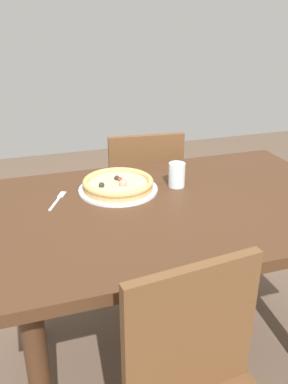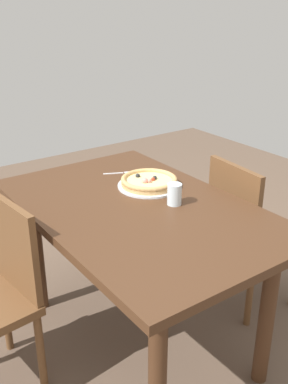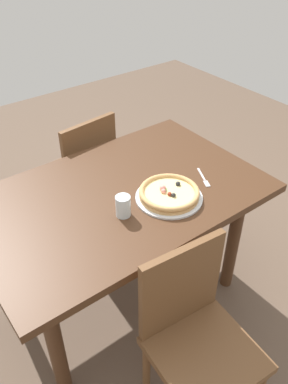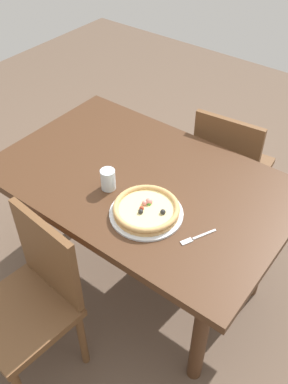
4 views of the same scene
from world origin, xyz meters
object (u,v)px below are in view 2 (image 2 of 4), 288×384
plate (149,186)px  pizza (149,181)px  drinking_glass (174,194)px  chair_far (247,230)px  dining_table (139,226)px  fork (121,173)px

plate → pizza: (-0.00, -0.00, 0.03)m
drinking_glass → chair_far: bearing=88.7°
chair_far → drinking_glass: size_ratio=8.67×
drinking_glass → plate: bearing=172.7°
dining_table → drinking_glass: bearing=61.7°
fork → drinking_glass: (0.48, -0.02, 0.05)m
pizza → drinking_glass: 0.24m
plate → drinking_glass: 0.25m
fork → drinking_glass: size_ratio=1.55×
chair_far → fork: bearing=-129.4°
dining_table → pizza: (-0.16, 0.18, 0.13)m
chair_far → drinking_glass: chair_far is taller
dining_table → fork: (-0.40, 0.16, 0.11)m
dining_table → fork: bearing=157.7°
plate → fork: (-0.24, -0.01, -0.00)m
pizza → fork: pizza is taller
drinking_glass → fork: bearing=177.8°
fork → chair_far: bearing=-19.2°
dining_table → chair_far: (0.09, 0.66, -0.18)m
chair_far → pizza: 0.63m
plate → chair_far: bearing=62.5°
dining_table → fork: size_ratio=8.94×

